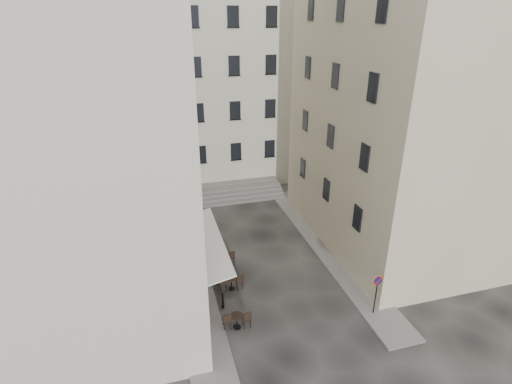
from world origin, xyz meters
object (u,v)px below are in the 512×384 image
object	(u,v)px
no_parking_sign	(377,287)
bistro_table_a	(237,320)
bistro_table_b	(231,282)
pedestrian	(209,249)

from	to	relation	value
no_parking_sign	bistro_table_a	distance (m)	7.17
bistro_table_b	pedestrian	size ratio (longest dim) A/B	0.69
bistro_table_a	bistro_table_b	xyz separation A→B (m)	(0.40, 3.03, -0.02)
bistro_table_a	pedestrian	bearing A→B (deg)	93.11
bistro_table_a	bistro_table_b	world-z (taller)	bistro_table_a
bistro_table_a	pedestrian	distance (m)	6.07
no_parking_sign	pedestrian	xyz separation A→B (m)	(-7.33, 7.02, -0.75)
bistro_table_a	pedestrian	size ratio (longest dim) A/B	0.72
bistro_table_b	bistro_table_a	bearing A→B (deg)	-97.53
bistro_table_a	pedestrian	world-z (taller)	pedestrian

